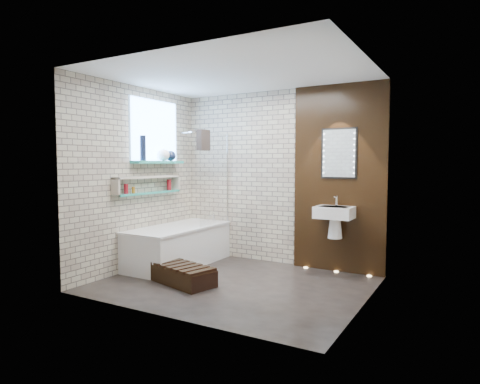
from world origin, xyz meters
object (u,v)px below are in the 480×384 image
Objects in this scene: bathtub at (179,245)px; led_mirror at (339,153)px; washbasin at (334,217)px; bath_screen at (214,179)px; walnut_step at (181,275)px.

bathtub is 2.49× the size of led_mirror.
washbasin reaches higher than bathtub.
bath_screen is at bearing -169.34° from led_mirror.
bath_screen reaches higher than washbasin.
bath_screen reaches higher than walnut_step.
washbasin is 0.83× the size of led_mirror.
bathtub is at bearing -163.99° from washbasin.
washbasin is at bearing 5.78° from bath_screen.
walnut_step is at bearing -135.33° from led_mirror.
led_mirror is (0.00, 0.16, 0.86)m from washbasin.
bathtub is at bearing 129.80° from walnut_step.
bath_screen is 1.89m from led_mirror.
bathtub is 2.68m from led_mirror.
led_mirror reaches higher than bathtub.
walnut_step is (0.27, -1.19, -1.18)m from bath_screen.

